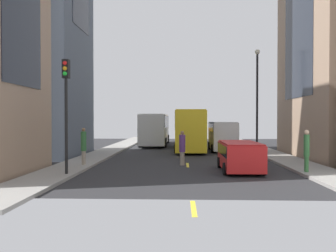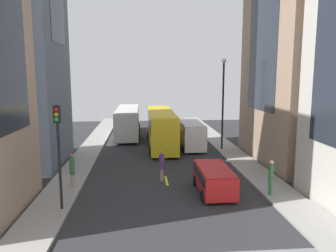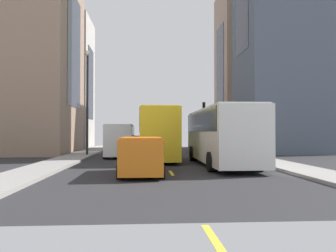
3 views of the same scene
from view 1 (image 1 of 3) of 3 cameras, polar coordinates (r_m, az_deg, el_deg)
The scene contains 18 objects.
ground_plane at distance 32.02m, azimuth 2.86°, elevation -3.96°, with size 39.60×39.60×0.00m, color #28282B.
sidewalk_west at distance 32.62m, azimuth -8.96°, elevation -3.75°, with size 2.26×44.00×0.15m, color gray.
sidewalk_east at distance 32.78m, azimuth 14.62°, elevation -3.74°, with size 2.26×44.00×0.15m, color gray.
lane_stripe_0 at distance 11.25m, azimuth 4.15°, elevation -13.14°, with size 0.16×2.00×0.01m, color yellow.
lane_stripe_1 at distance 21.58m, azimuth 3.19°, elevation -6.33°, with size 0.16×2.00×0.01m, color yellow.
lane_stripe_2 at distance 32.02m, azimuth 2.86°, elevation -3.95°, with size 0.16×2.00×0.01m, color yellow.
lane_stripe_3 at distance 42.49m, azimuth 2.69°, elevation -2.74°, with size 0.16×2.00×0.01m, color yellow.
lane_stripe_4 at distance 52.97m, azimuth 2.59°, elevation -2.00°, with size 0.16×2.00×0.01m, color yellow.
city_bus_white at distance 38.65m, azimuth -2.09°, elevation -0.13°, with size 2.80×11.03×3.35m.
streetcar_yellow at distance 32.96m, azimuth 3.46°, elevation -0.12°, with size 2.70×12.12×3.59m.
delivery_van_white at distance 31.55m, azimuth 8.80°, elevation -1.29°, with size 2.25×5.56×2.58m.
car_red_0 at distance 19.30m, azimuth 11.53°, elevation -4.46°, with size 2.09×4.34×1.57m.
car_orange_1 at distance 43.06m, azimuth 4.61°, elevation -1.32°, with size 2.03×4.70×1.75m.
pedestrian_waiting_curb at distance 21.10m, azimuth -13.48°, elevation -3.01°, with size 0.32×0.32×2.14m.
pedestrian_walking_far at distance 18.97m, azimuth 21.50°, elevation -3.46°, with size 0.28×0.28×2.11m.
pedestrian_crossing_near at distance 21.46m, azimuth 2.32°, elevation -3.43°, with size 0.38×0.38×2.09m.
traffic_light_near_corner at distance 17.72m, azimuth -16.17°, elevation 5.01°, with size 0.32×0.44×5.51m.
streetlamp_near at distance 30.91m, azimuth 14.22°, elevation 5.64°, with size 0.44×0.44×8.59m.
Camera 1 is at (-0.38, -31.90, 2.75)m, focal length 37.69 mm.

